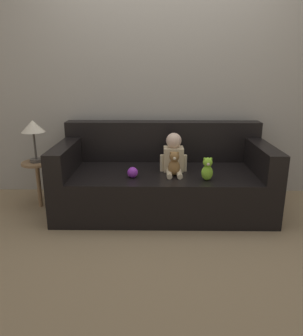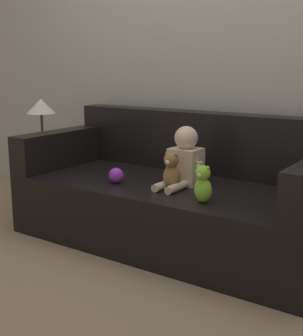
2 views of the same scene
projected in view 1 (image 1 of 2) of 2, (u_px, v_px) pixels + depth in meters
name	position (u px, v px, depth m)	size (l,w,h in m)	color
ground_plane	(163.00, 209.00, 3.23)	(12.00, 12.00, 0.00)	#9E8460
wall_back	(163.00, 71.00, 3.38)	(8.00, 0.05, 2.60)	#ADA89E
couch	(163.00, 179.00, 3.20)	(1.99, 0.92, 0.81)	black
person_baby	(174.00, 155.00, 3.06)	(0.25, 0.36, 0.36)	beige
teddy_bear_brown	(174.00, 164.00, 2.93)	(0.13, 0.10, 0.22)	olive
plush_toy_side	(207.00, 169.00, 2.81)	(0.10, 0.09, 0.20)	#8CD133
toy_ball	(133.00, 172.00, 2.90)	(0.09, 0.09, 0.09)	purple
side_table	(34.00, 142.00, 3.10)	(0.29, 0.29, 0.87)	#93704C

